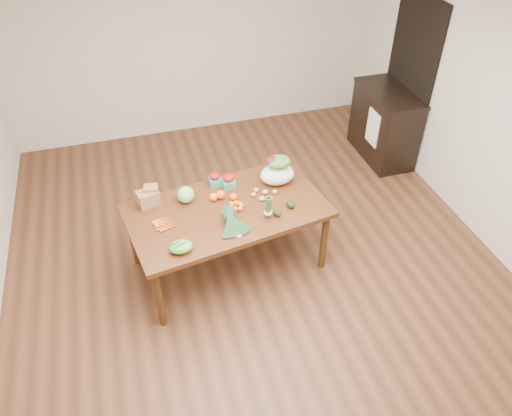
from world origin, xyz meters
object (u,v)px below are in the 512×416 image
object	(u,v)px
dining_table	(228,238)
cabbage	(186,195)
salad_bag	(277,171)
cabinet	(384,124)
mandarin_cluster	(236,204)
asparagus_bundle	(268,207)
kale_bunch	(234,224)
paper_bag	(148,197)

from	to	relation	value
dining_table	cabbage	world-z (taller)	cabbage
cabbage	salad_bag	xyz separation A→B (m)	(0.94, 0.05, 0.05)
dining_table	cabinet	bearing A→B (deg)	20.99
dining_table	mandarin_cluster	world-z (taller)	mandarin_cluster
dining_table	asparagus_bundle	bearing A→B (deg)	-44.34
mandarin_cluster	kale_bunch	xyz separation A→B (m)	(-0.10, -0.31, 0.04)
cabbage	asparagus_bundle	bearing A→B (deg)	-33.71
paper_bag	kale_bunch	distance (m)	0.91
cabinet	salad_bag	world-z (taller)	salad_bag
mandarin_cluster	salad_bag	distance (m)	0.58
mandarin_cluster	salad_bag	xyz separation A→B (m)	(0.50, 0.28, 0.09)
cabinet	salad_bag	distance (m)	2.26
asparagus_bundle	cabinet	bearing A→B (deg)	28.90
dining_table	mandarin_cluster	xyz separation A→B (m)	(0.09, -0.01, 0.42)
mandarin_cluster	salad_bag	bearing A→B (deg)	29.01
cabinet	asparagus_bundle	xyz separation A→B (m)	(-2.14, -1.68, 0.40)
paper_bag	asparagus_bundle	distance (m)	1.16
dining_table	asparagus_bundle	distance (m)	0.65
mandarin_cluster	asparagus_bundle	bearing A→B (deg)	-43.13
dining_table	paper_bag	size ratio (longest dim) A/B	7.02
kale_bunch	cabbage	bearing A→B (deg)	113.01
paper_bag	asparagus_bundle	world-z (taller)	asparagus_bundle
paper_bag	kale_bunch	xyz separation A→B (m)	(0.69, -0.59, -0.01)
cabbage	paper_bag	bearing A→B (deg)	171.75
cabinet	mandarin_cluster	xyz separation A→B (m)	(-2.38, -1.45, 0.32)
mandarin_cluster	cabbage	bearing A→B (deg)	152.53
paper_bag	salad_bag	size ratio (longest dim) A/B	0.76
paper_bag	kale_bunch	bearing A→B (deg)	-40.51
salad_bag	asparagus_bundle	bearing A→B (deg)	-117.07
paper_bag	salad_bag	world-z (taller)	salad_bag
kale_bunch	cabinet	bearing A→B (deg)	26.14
dining_table	kale_bunch	xyz separation A→B (m)	(-0.01, -0.32, 0.45)
dining_table	cabinet	world-z (taller)	cabinet
cabinet	dining_table	bearing A→B (deg)	-149.85
cabbage	mandarin_cluster	world-z (taller)	cabbage
dining_table	salad_bag	xyz separation A→B (m)	(0.59, 0.27, 0.51)
dining_table	mandarin_cluster	size ratio (longest dim) A/B	10.39
cabinet	cabbage	world-z (taller)	cabinet
mandarin_cluster	salad_bag	size ratio (longest dim) A/B	0.51
mandarin_cluster	kale_bunch	size ratio (longest dim) A/B	0.45
cabinet	cabbage	bearing A→B (deg)	-156.66
cabbage	mandarin_cluster	distance (m)	0.50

